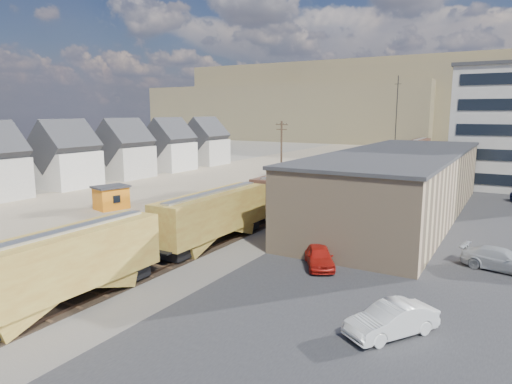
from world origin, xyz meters
The scene contains 15 objects.
ground centered at (0.00, 0.00, 0.00)m, with size 300.00×300.00×0.00m, color #6B6356.
ballast_bed centered at (0.00, 50.00, 0.03)m, with size 18.00×200.00×0.06m, color #4C4742.
dirt_yard centered at (-20.00, 40.00, 0.01)m, with size 24.00×180.00×0.03m, color #85775B.
asphalt_lot centered at (22.00, 35.00, 0.02)m, with size 26.00×120.00×0.04m, color #232326.
rail_tracks centered at (-0.55, 50.00, 0.11)m, with size 11.40×200.00×0.24m.
freight_train centered at (3.80, 42.93, 2.79)m, with size 3.00×119.74×4.46m.
warehouse centered at (14.98, 25.00, 3.65)m, with size 12.40×40.40×7.25m.
utility_pole_north centered at (-8.50, 42.00, 5.30)m, with size 2.20×0.32×10.00m.
radio_mast centered at (6.00, 60.00, 9.12)m, with size 1.20×0.16×18.00m.
townhouse_row centered at (-34.00, 25.00, 4.34)m, with size 8.15×68.16×10.47m.
hills_north centered at (0.17, 167.92, 14.10)m, with size 265.00×80.00×32.00m.
maintenance_shed centered at (-15.42, 10.96, 1.45)m, with size 3.90×4.52×2.84m.
parked_car_red centered at (14.06, 4.14, 0.80)m, with size 1.89×4.70×1.60m, color #AC170F.
parked_car_white centered at (21.39, -3.89, 0.84)m, with size 1.78×5.11×1.68m, color silver.
parked_car_silver centered at (25.90, 10.13, 0.80)m, with size 2.25×5.54×1.61m, color #9FA2A7.
Camera 1 is at (26.43, -26.54, 11.51)m, focal length 32.00 mm.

